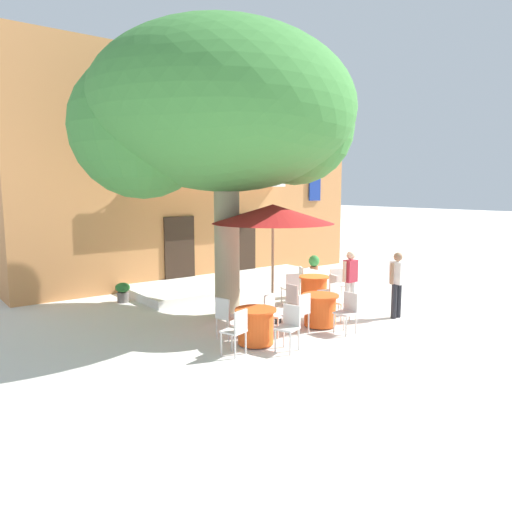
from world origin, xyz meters
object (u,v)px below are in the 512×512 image
(plane_tree, at_px, (221,115))
(pedestrian_near_entrance, at_px, (397,281))
(cafe_chair_front_3, at_px, (330,289))
(pedestrian_mid_plaza, at_px, (350,279))
(cafe_chair_middle_0, at_px, (273,312))
(cafe_chair_front_0, at_px, (337,282))
(cafe_chair_front_2, at_px, (291,287))
(cafe_chair_middle_2, at_px, (237,329))
(cafe_chair_middle_1, at_px, (226,315))
(ground_planter_left, at_px, (123,291))
(cafe_chair_near_tree_1, at_px, (348,310))
(cafe_table_front, at_px, (314,289))
(cafe_chair_near_tree_0, at_px, (301,310))
(cafe_table_near_tree, at_px, (320,310))
(ground_planter_right, at_px, (314,263))
(cafe_chair_front_1, at_px, (304,279))
(cafe_chair_middle_3, at_px, (289,325))
(cafe_chair_near_tree_2, at_px, (338,299))
(cafe_chair_near_tree_3, at_px, (295,299))
(cafe_table_middle, at_px, (256,326))
(cafe_umbrella, at_px, (273,214))

(plane_tree, distance_m, pedestrian_near_entrance, 5.93)
(cafe_chair_front_3, bearing_deg, pedestrian_mid_plaza, -97.90)
(cafe_chair_middle_0, distance_m, cafe_chair_front_0, 3.89)
(cafe_chair_front_2, distance_m, pedestrian_near_entrance, 2.89)
(cafe_chair_middle_2, relative_size, cafe_chair_front_0, 1.00)
(cafe_chair_middle_1, bearing_deg, cafe_chair_front_0, 12.70)
(cafe_chair_middle_1, distance_m, ground_planter_left, 4.63)
(cafe_chair_near_tree_1, xyz_separation_m, pedestrian_mid_plaza, (1.22, 1.02, 0.41))
(cafe_chair_near_tree_1, height_order, cafe_chair_front_3, same)
(cafe_chair_middle_2, relative_size, cafe_table_front, 1.05)
(cafe_chair_near_tree_0, distance_m, cafe_chair_near_tree_1, 1.05)
(cafe_table_near_tree, height_order, cafe_chair_front_3, cafe_chair_front_3)
(cafe_chair_middle_2, relative_size, ground_planter_right, 1.28)
(plane_tree, height_order, cafe_table_front, plane_tree)
(cafe_chair_middle_1, xyz_separation_m, cafe_chair_front_1, (4.15, 1.96, 0.00))
(cafe_chair_front_3, bearing_deg, cafe_chair_middle_3, -148.75)
(cafe_chair_middle_2, bearing_deg, pedestrian_mid_plaza, 10.01)
(cafe_chair_middle_0, height_order, cafe_chair_middle_2, same)
(cafe_chair_near_tree_0, xyz_separation_m, cafe_chair_front_3, (2.19, 1.21, 0.00))
(cafe_chair_front_2, distance_m, pedestrian_mid_plaza, 1.82)
(plane_tree, distance_m, cafe_chair_near_tree_2, 5.28)
(cafe_chair_near_tree_0, xyz_separation_m, cafe_chair_near_tree_3, (0.62, 0.87, 0.00))
(ground_planter_left, xyz_separation_m, pedestrian_mid_plaza, (4.05, -4.89, 0.62))
(cafe_table_near_tree, relative_size, cafe_chair_front_3, 0.95)
(cafe_table_front, distance_m, pedestrian_near_entrance, 2.54)
(cafe_table_middle, bearing_deg, cafe_table_near_tree, 4.09)
(plane_tree, relative_size, cafe_chair_near_tree_2, 7.79)
(cafe_chair_near_tree_1, xyz_separation_m, cafe_chair_middle_0, (-1.43, 0.88, 0.00))
(cafe_chair_near_tree_3, relative_size, cafe_chair_front_0, 1.00)
(cafe_chair_middle_0, distance_m, pedestrian_mid_plaza, 2.69)
(cafe_chair_near_tree_1, height_order, cafe_chair_middle_1, same)
(cafe_chair_near_tree_1, relative_size, cafe_chair_near_tree_2, 1.00)
(cafe_chair_front_0, bearing_deg, cafe_chair_front_3, -148.93)
(cafe_chair_near_tree_2, xyz_separation_m, ground_planter_right, (4.13, 5.05, -0.13))
(cafe_chair_middle_1, xyz_separation_m, ground_planter_left, (-0.42, 4.61, -0.21))
(plane_tree, height_order, pedestrian_mid_plaza, plane_tree)
(cafe_chair_front_2, bearing_deg, cafe_chair_middle_2, -145.77)
(ground_planter_right, xyz_separation_m, pedestrian_near_entrance, (-2.81, -5.80, 0.54))
(ground_planter_left, bearing_deg, cafe_chair_middle_3, -80.42)
(cafe_chair_near_tree_1, relative_size, ground_planter_right, 1.28)
(cafe_chair_near_tree_1, bearing_deg, cafe_table_front, 60.33)
(cafe_table_front, xyz_separation_m, pedestrian_mid_plaza, (-0.24, -1.55, 0.54))
(cafe_chair_front_3, bearing_deg, cafe_chair_front_2, 124.29)
(cafe_chair_middle_3, height_order, ground_planter_right, cafe_chair_middle_3)
(cafe_umbrella, relative_size, ground_planter_right, 4.09)
(cafe_chair_near_tree_1, bearing_deg, pedestrian_near_entrance, 3.86)
(cafe_chair_middle_2, relative_size, ground_planter_left, 1.61)
(cafe_chair_middle_1, xyz_separation_m, cafe_chair_front_2, (3.13, 1.42, 0.00))
(cafe_chair_near_tree_2, relative_size, cafe_table_front, 1.05)
(cafe_chair_middle_3, relative_size, pedestrian_near_entrance, 0.55)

